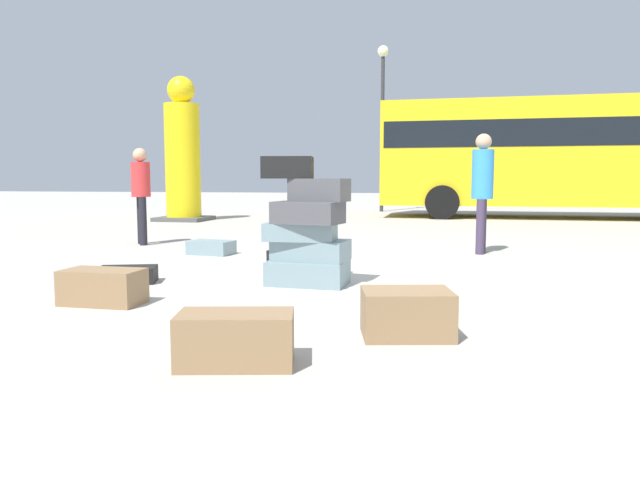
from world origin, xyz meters
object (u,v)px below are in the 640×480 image
object	(u,v)px
suitcase_black_right_side	(299,260)
yellow_dummy_statue	(183,158)
suitcase_brown_left_side	(407,313)
person_bearded_onlooker	(141,187)
suitcase_slate_upright_blue	(211,248)
parked_bus	(560,151)
suitcase_brown_foreground_near	(236,339)
lamp_post	(383,102)
suitcase_brown_white_trunk	(103,287)
person_tourist_with_camera	(482,183)
suitcase_black_foreground_far	(128,275)
suitcase_tower	(307,232)

from	to	relation	value
suitcase_black_right_side	yellow_dummy_statue	bearing A→B (deg)	136.25
suitcase_brown_left_side	person_bearded_onlooker	xyz separation A→B (m)	(-4.51, 4.72, 0.76)
suitcase_slate_upright_blue	parked_bus	size ratio (longest dim) A/B	0.06
suitcase_brown_foreground_near	suitcase_black_right_side	world-z (taller)	suitcase_brown_foreground_near
suitcase_brown_foreground_near	person_bearded_onlooker	world-z (taller)	person_bearded_onlooker
lamp_post	person_bearded_onlooker	bearing A→B (deg)	-104.66
parked_bus	yellow_dummy_statue	bearing A→B (deg)	-161.33
suitcase_black_right_side	suitcase_brown_left_side	xyz separation A→B (m)	(1.39, -2.67, 0.04)
suitcase_slate_upright_blue	suitcase_brown_white_trunk	world-z (taller)	suitcase_brown_white_trunk
suitcase_black_right_side	suitcase_brown_left_side	world-z (taller)	suitcase_brown_left_side
person_tourist_with_camera	suitcase_black_foreground_far	bearing A→B (deg)	-39.45
suitcase_brown_left_side	parked_bus	world-z (taller)	parked_bus
suitcase_brown_white_trunk	parked_bus	distance (m)	14.03
suitcase_black_foreground_far	parked_bus	xyz separation A→B (m)	(6.25, 11.64, 1.75)
parked_bus	lamp_post	xyz separation A→B (m)	(-5.07, 2.27, 1.72)
suitcase_slate_upright_blue	lamp_post	bearing A→B (deg)	91.95
person_bearded_onlooker	yellow_dummy_statue	world-z (taller)	yellow_dummy_statue
suitcase_brown_white_trunk	person_bearded_onlooker	xyz separation A→B (m)	(-1.95, 4.22, 0.77)
suitcase_black_right_side	person_tourist_with_camera	xyz separation A→B (m)	(2.17, 1.99, 0.88)
suitcase_black_right_side	lamp_post	xyz separation A→B (m)	(-0.33, 12.71, 3.44)
suitcase_brown_left_side	suitcase_brown_white_trunk	size ratio (longest dim) A/B	0.89
person_bearded_onlooker	parked_bus	bearing A→B (deg)	100.01
person_bearded_onlooker	lamp_post	size ratio (longest dim) A/B	0.29
suitcase_brown_foreground_near	suitcase_brown_left_side	xyz separation A→B (m)	(0.91, 0.81, 0.01)
parked_bus	suitcase_brown_foreground_near	bearing A→B (deg)	-106.25
suitcase_brown_left_side	yellow_dummy_statue	size ratio (longest dim) A/B	0.16
suitcase_black_foreground_far	person_tourist_with_camera	distance (m)	4.95
suitcase_brown_left_side	suitcase_black_foreground_far	size ratio (longest dim) A/B	1.05
suitcase_tower	lamp_post	distance (m)	14.00
yellow_dummy_statue	suitcase_black_right_side	bearing A→B (deg)	-56.53
suitcase_brown_left_side	suitcase_brown_white_trunk	world-z (taller)	suitcase_brown_left_side
suitcase_black_foreground_far	person_bearded_onlooker	distance (m)	3.72
suitcase_slate_upright_blue	person_tourist_with_camera	bearing A→B (deg)	21.41
suitcase_brown_foreground_near	parked_bus	bearing A→B (deg)	60.50
suitcase_tower	suitcase_brown_white_trunk	world-z (taller)	suitcase_tower
suitcase_slate_upright_blue	suitcase_brown_left_side	distance (m)	4.78
person_bearded_onlooker	lamp_post	bearing A→B (deg)	128.48
suitcase_tower	lamp_post	xyz separation A→B (m)	(-0.64, 13.66, 3.03)
suitcase_tower	yellow_dummy_statue	bearing A→B (deg)	121.92
suitcase_tower	suitcase_black_foreground_far	distance (m)	1.89
person_tourist_with_camera	suitcase_brown_white_trunk	bearing A→B (deg)	-29.14
suitcase_tower	person_tourist_with_camera	size ratio (longest dim) A/B	0.75
suitcase_black_right_side	parked_bus	size ratio (longest dim) A/B	0.07
suitcase_brown_foreground_near	lamp_post	xyz separation A→B (m)	(-0.82, 16.19, 3.40)
suitcase_brown_left_side	person_bearded_onlooker	world-z (taller)	person_bearded_onlooker
suitcase_brown_foreground_near	suitcase_brown_left_side	world-z (taller)	suitcase_brown_left_side
suitcase_brown_left_side	yellow_dummy_statue	world-z (taller)	yellow_dummy_statue
suitcase_black_foreground_far	person_tourist_with_camera	size ratio (longest dim) A/B	0.33
suitcase_tower	person_bearded_onlooker	bearing A→B (deg)	138.84
suitcase_black_foreground_far	yellow_dummy_statue	size ratio (longest dim) A/B	0.15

